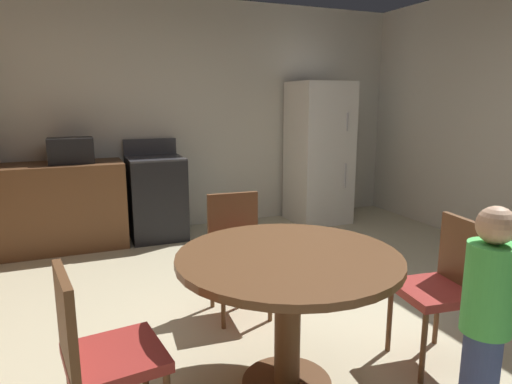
% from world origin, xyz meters
% --- Properties ---
extents(ground_plane, '(14.00, 14.00, 0.00)m').
position_xyz_m(ground_plane, '(0.00, 0.00, 0.00)').
color(ground_plane, beige).
extents(wall_back, '(5.77, 0.12, 2.70)m').
position_xyz_m(wall_back, '(0.00, 3.04, 1.35)').
color(wall_back, beige).
rests_on(wall_back, ground).
extents(kitchen_counter, '(1.73, 0.60, 0.90)m').
position_xyz_m(kitchen_counter, '(-1.72, 2.64, 0.45)').
color(kitchen_counter, brown).
rests_on(kitchen_counter, ground).
extents(oven_range, '(0.60, 0.60, 1.10)m').
position_xyz_m(oven_range, '(-0.51, 2.65, 0.47)').
color(oven_range, black).
rests_on(oven_range, ground).
extents(refrigerator, '(0.68, 0.68, 1.76)m').
position_xyz_m(refrigerator, '(1.54, 2.59, 0.88)').
color(refrigerator, white).
rests_on(refrigerator, ground).
extents(microwave, '(0.44, 0.32, 0.26)m').
position_xyz_m(microwave, '(-1.36, 2.64, 1.03)').
color(microwave, black).
rests_on(microwave, kitchen_counter).
extents(dining_table, '(1.17, 1.17, 0.76)m').
position_xyz_m(dining_table, '(-0.36, -0.37, 0.60)').
color(dining_table, brown).
rests_on(dining_table, ground).
extents(chair_north, '(0.43, 0.43, 0.87)m').
position_xyz_m(chair_north, '(-0.29, 0.59, 0.50)').
color(chair_north, brown).
rests_on(chair_north, ground).
extents(chair_west, '(0.45, 0.45, 0.87)m').
position_xyz_m(chair_west, '(-1.31, -0.49, 0.50)').
color(chair_west, brown).
rests_on(chair_west, ground).
extents(chair_east, '(0.45, 0.45, 0.87)m').
position_xyz_m(chair_east, '(0.60, -0.49, 0.50)').
color(chair_east, brown).
rests_on(chair_east, ground).
extents(person_child, '(0.31, 0.31, 1.09)m').
position_xyz_m(person_child, '(0.33, -1.00, 0.58)').
color(person_child, '#3D4C84').
rests_on(person_child, ground).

